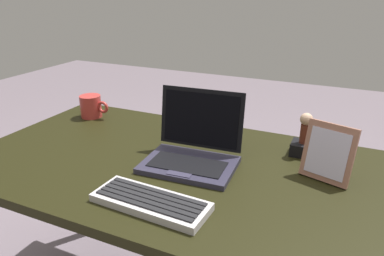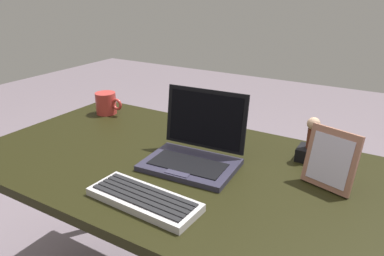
{
  "view_description": "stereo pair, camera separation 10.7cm",
  "coord_description": "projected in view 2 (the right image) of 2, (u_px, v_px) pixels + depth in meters",
  "views": [
    {
      "loc": [
        0.52,
        -0.94,
        1.24
      ],
      "look_at": [
        0.1,
        -0.03,
        0.85
      ],
      "focal_mm": 33.64,
      "sensor_mm": 36.0,
      "label": 1
    },
    {
      "loc": [
        0.61,
        -0.89,
        1.24
      ],
      "look_at": [
        0.1,
        -0.03,
        0.85
      ],
      "focal_mm": 33.64,
      "sensor_mm": 36.0,
      "label": 2
    }
  ],
  "objects": [
    {
      "name": "figurine_stand",
      "position": [
        310.0,
        154.0,
        1.19
      ],
      "size": [
        0.08,
        0.08,
        0.04
      ],
      "primitive_type": "cube",
      "color": "black",
      "rests_on": "desk"
    },
    {
      "name": "photo_frame",
      "position": [
        331.0,
        160.0,
        1.01
      ],
      "size": [
        0.15,
        0.09,
        0.17
      ],
      "color": "#94614E",
      "rests_on": "desk"
    },
    {
      "name": "figurine",
      "position": [
        313.0,
        131.0,
        1.16
      ],
      "size": [
        0.04,
        0.04,
        0.11
      ],
      "color": "#582418",
      "rests_on": "figurine_stand"
    },
    {
      "name": "external_keyboard",
      "position": [
        144.0,
        199.0,
        0.96
      ],
      "size": [
        0.32,
        0.13,
        0.03
      ],
      "color": "#B9B4B7",
      "rests_on": "desk"
    },
    {
      "name": "laptop_front",
      "position": [
        195.0,
        150.0,
        1.16
      ],
      "size": [
        0.3,
        0.25,
        0.23
      ],
      "color": "#292739",
      "rests_on": "desk"
    },
    {
      "name": "desk",
      "position": [
        171.0,
        179.0,
        1.22
      ],
      "size": [
        1.35,
        0.78,
        0.7
      ],
      "color": "black",
      "rests_on": "ground"
    },
    {
      "name": "coffee_mug",
      "position": [
        106.0,
        103.0,
        1.61
      ],
      "size": [
        0.14,
        0.09,
        0.1
      ],
      "color": "#B0322F",
      "rests_on": "desk"
    }
  ]
}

